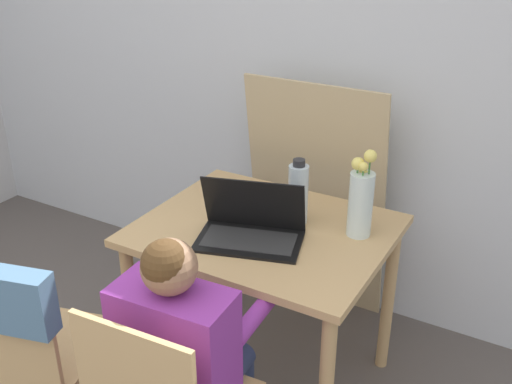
% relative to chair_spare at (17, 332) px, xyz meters
% --- Properties ---
extents(wall_back, '(6.40, 0.05, 2.50)m').
position_rel_chair_spare_xyz_m(wall_back, '(0.31, 1.51, 0.66)').
color(wall_back, silver).
rests_on(wall_back, ground_plane).
extents(dining_table, '(0.92, 0.75, 0.73)m').
position_rel_chair_spare_xyz_m(dining_table, '(0.48, 0.78, 0.03)').
color(dining_table, tan).
rests_on(dining_table, ground_plane).
extents(chair_spare, '(0.49, 0.52, 0.87)m').
position_rel_chair_spare_xyz_m(chair_spare, '(0.00, 0.00, 0.00)').
color(chair_spare, tan).
rests_on(chair_spare, ground_plane).
extents(person_seated, '(0.38, 0.44, 1.02)m').
position_rel_chair_spare_xyz_m(person_seated, '(0.54, 0.17, 0.04)').
color(person_seated, purple).
rests_on(person_seated, ground_plane).
extents(laptop, '(0.43, 0.33, 0.22)m').
position_rel_chair_spare_xyz_m(laptop, '(0.47, 0.68, 0.19)').
color(laptop, black).
rests_on(laptop, dining_table).
extents(flower_vase, '(0.09, 0.09, 0.33)m').
position_rel_chair_spare_xyz_m(flower_vase, '(0.80, 0.90, 0.28)').
color(flower_vase, silver).
rests_on(flower_vase, dining_table).
extents(water_bottle, '(0.08, 0.08, 0.26)m').
position_rel_chair_spare_xyz_m(water_bottle, '(0.56, 0.88, 0.26)').
color(water_bottle, silver).
rests_on(water_bottle, dining_table).
extents(cardboard_panel, '(0.67, 0.18, 1.16)m').
position_rel_chair_spare_xyz_m(cardboard_panel, '(0.42, 1.37, -0.01)').
color(cardboard_panel, tan).
rests_on(cardboard_panel, ground_plane).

